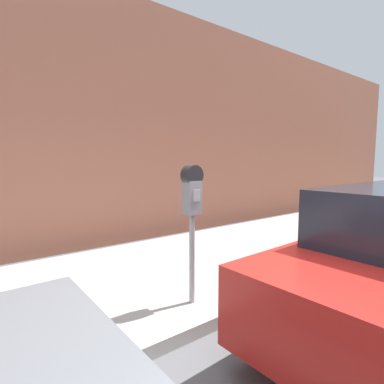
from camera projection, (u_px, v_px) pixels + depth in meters
sidewalk at (125, 283)px, 3.74m from camera, size 24.00×2.80×0.13m
building_facade at (71, 118)px, 5.13m from camera, size 24.00×0.30×4.62m
parking_meter at (192, 203)px, 2.99m from camera, size 0.20×0.15×1.41m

